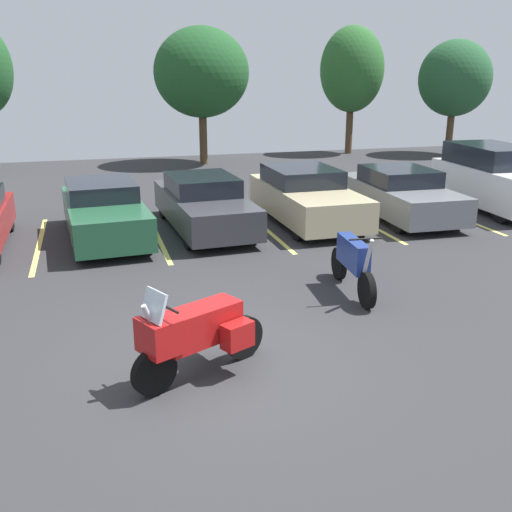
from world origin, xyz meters
TOP-DOWN VIEW (x-y plane):
  - ground at (0.00, 0.00)m, footprint 44.00×44.00m
  - motorcycle_touring at (-0.37, -0.17)m, footprint 2.03×1.31m
  - motorcycle_second at (3.10, 2.25)m, footprint 0.62×2.23m
  - parking_stripes at (-1.47, 7.42)m, footprint 26.22×5.12m
  - car_green at (-1.31, 7.50)m, footprint 2.12×4.75m
  - car_charcoal at (1.28, 7.68)m, footprint 2.07×4.97m
  - car_champagne at (4.19, 7.72)m, footprint 1.99×4.84m
  - car_grey at (7.01, 7.51)m, footprint 2.03×4.81m
  - car_white at (10.34, 7.65)m, footprint 2.13×4.62m
  - tree_center_left at (3.51, 19.15)m, footprint 4.18×4.18m
  - tree_rear at (16.06, 18.82)m, footprint 3.51×3.51m
  - tree_far_right at (11.38, 20.65)m, footprint 3.16×3.16m

SIDE VIEW (x-z plane):
  - ground at x=0.00m, z-range -0.10..0.00m
  - parking_stripes at x=-1.47m, z-range 0.00..0.01m
  - motorcycle_second at x=3.10m, z-range -0.04..1.27m
  - motorcycle_touring at x=-0.37m, z-range -0.04..1.41m
  - car_grey at x=7.01m, z-range -0.02..1.40m
  - car_green at x=-1.31m, z-range -0.01..1.40m
  - car_charcoal at x=1.28m, z-range -0.02..1.42m
  - car_champagne at x=4.19m, z-range -0.02..1.47m
  - car_white at x=10.34m, z-range -0.01..1.91m
  - tree_rear at x=16.06m, z-range 0.94..6.49m
  - tree_center_left at x=3.51m, z-range 1.02..6.97m
  - tree_far_right at x=11.38m, z-range 1.01..7.23m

